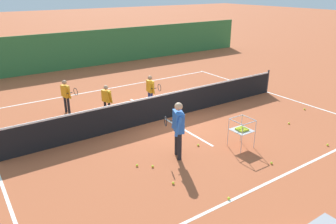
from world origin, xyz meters
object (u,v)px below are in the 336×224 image
at_px(tennis_ball_3, 137,165).
at_px(tennis_ball_5, 289,123).
at_px(ball_cart, 242,129).
at_px(tennis_ball_1, 272,163).
at_px(student_2, 151,88).
at_px(tennis_ball_2, 229,198).
at_px(student_1, 107,98).
at_px(student_0, 66,93).
at_px(tennis_ball_6, 153,166).
at_px(tennis_ball_0, 173,183).
at_px(tennis_ball_7, 305,109).
at_px(tennis_ball_4, 198,145).
at_px(instructor, 178,125).
at_px(tennis_ball_8, 328,145).
at_px(tennis_net, 165,106).

xyz_separation_m(tennis_ball_3, tennis_ball_5, (5.87, -0.52, 0.00)).
xyz_separation_m(ball_cart, tennis_ball_1, (-0.05, -1.22, -0.55)).
xyz_separation_m(student_2, tennis_ball_1, (0.41, -5.71, -0.76)).
distance_m(ball_cart, tennis_ball_2, 2.81).
bearing_deg(ball_cart, tennis_ball_1, -92.57).
bearing_deg(student_1, tennis_ball_5, -40.19).
bearing_deg(tennis_ball_3, student_0, 92.89).
relative_size(student_1, tennis_ball_6, 18.23).
relative_size(student_1, tennis_ball_3, 18.23).
bearing_deg(tennis_ball_0, student_0, 95.29).
xyz_separation_m(student_2, tennis_ball_7, (4.88, -3.69, -0.76)).
bearing_deg(tennis_ball_1, student_2, 94.12).
xyz_separation_m(student_1, tennis_ball_6, (-0.51, -4.02, -0.71)).
height_order(tennis_ball_4, tennis_ball_5, same).
bearing_deg(instructor, student_1, 95.71).
relative_size(tennis_ball_3, tennis_ball_8, 1.00).
height_order(tennis_ball_6, tennis_ball_7, same).
bearing_deg(tennis_ball_6, student_2, 59.14).
bearing_deg(tennis_ball_1, student_0, 115.84).
height_order(student_1, tennis_ball_2, student_1).
xyz_separation_m(tennis_ball_2, tennis_ball_3, (-1.03, 2.48, 0.00)).
relative_size(tennis_net, tennis_ball_1, 166.62).
xyz_separation_m(student_0, tennis_ball_0, (0.58, -6.25, -0.75)).
xyz_separation_m(student_1, tennis_ball_3, (-0.84, -3.73, -0.71)).
relative_size(student_0, tennis_ball_4, 19.24).
xyz_separation_m(ball_cart, tennis_ball_4, (-1.05, 0.75, -0.55)).
height_order(student_0, tennis_ball_7, student_0).
relative_size(tennis_ball_2, tennis_ball_4, 1.00).
bearing_deg(student_0, tennis_ball_1, -64.16).
height_order(tennis_ball_1, tennis_ball_4, same).
xyz_separation_m(student_0, tennis_ball_1, (3.38, -6.98, -0.75)).
height_order(student_2, tennis_ball_1, student_2).
bearing_deg(tennis_ball_8, tennis_ball_6, 159.10).
height_order(student_1, tennis_ball_3, student_1).
bearing_deg(student_1, tennis_ball_7, -28.68).
distance_m(tennis_ball_1, tennis_ball_5, 3.11).
bearing_deg(student_2, tennis_ball_7, -37.09).
xyz_separation_m(tennis_net, tennis_ball_3, (-2.51, -2.39, -0.47)).
bearing_deg(tennis_ball_5, tennis_ball_6, 177.59).
distance_m(ball_cart, tennis_ball_0, 2.95).
relative_size(tennis_net, tennis_ball_8, 166.62).
distance_m(tennis_ball_1, tennis_ball_7, 4.90).
height_order(instructor, student_1, instructor).
height_order(student_0, tennis_ball_0, student_0).
distance_m(instructor, tennis_ball_7, 6.45).
bearing_deg(student_0, tennis_ball_6, -83.78).
bearing_deg(tennis_ball_0, student_1, 84.16).
bearing_deg(student_1, tennis_ball_3, -102.62).
bearing_deg(student_2, tennis_ball_2, -105.26).
bearing_deg(tennis_ball_0, tennis_ball_7, 10.01).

